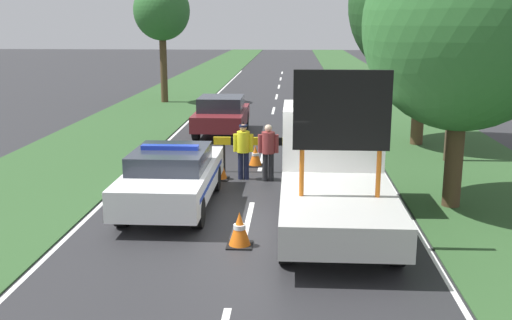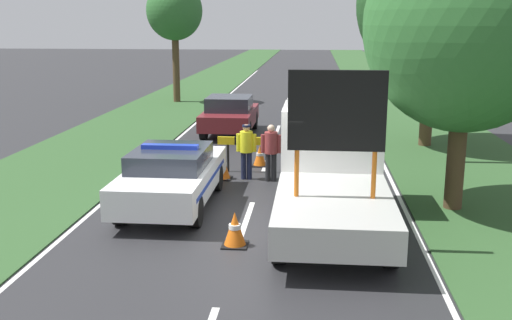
# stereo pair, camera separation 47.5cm
# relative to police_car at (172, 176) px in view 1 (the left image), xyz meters

# --- Properties ---
(ground_plane) EXTENTS (160.00, 160.00, 0.00)m
(ground_plane) POSITION_rel_police_car_xyz_m (1.85, -1.28, -0.75)
(ground_plane) COLOR #28282B
(lane_markings) EXTENTS (7.30, 57.98, 0.01)m
(lane_markings) POSITION_rel_police_car_xyz_m (1.85, 10.53, -0.74)
(lane_markings) COLOR silver
(lane_markings) RESTS_ON ground
(grass_verge_left) EXTENTS (4.66, 120.00, 0.03)m
(grass_verge_left) POSITION_rel_police_car_xyz_m (-4.18, 18.72, -0.73)
(grass_verge_left) COLOR #2D5128
(grass_verge_left) RESTS_ON ground
(grass_verge_right) EXTENTS (4.66, 120.00, 0.03)m
(grass_verge_right) POSITION_rel_police_car_xyz_m (7.88, 18.72, -0.73)
(grass_verge_right) COLOR #2D5128
(grass_verge_right) RESTS_ON ground
(police_car) EXTENTS (1.89, 4.65, 1.52)m
(police_car) POSITION_rel_police_car_xyz_m (0.00, 0.00, 0.00)
(police_car) COLOR white
(police_car) RESTS_ON ground
(work_truck) EXTENTS (2.22, 5.60, 3.43)m
(work_truck) POSITION_rel_police_car_xyz_m (3.70, -0.72, 0.44)
(work_truck) COLOR white
(work_truck) RESTS_ON ground
(road_barrier) EXTENTS (2.97, 0.08, 1.03)m
(road_barrier) POSITION_rel_police_car_xyz_m (2.02, 3.43, 0.11)
(road_barrier) COLOR black
(road_barrier) RESTS_ON ground
(police_officer) EXTENTS (0.55, 0.35, 1.55)m
(police_officer) POSITION_rel_police_car_xyz_m (1.46, 2.64, 0.17)
(police_officer) COLOR #191E38
(police_officer) RESTS_ON ground
(pedestrian_civilian) EXTENTS (0.56, 0.36, 1.57)m
(pedestrian_civilian) POSITION_rel_police_car_xyz_m (2.15, 2.49, 0.17)
(pedestrian_civilian) COLOR #232326
(pedestrian_civilian) RESTS_ON ground
(traffic_cone_near_police) EXTENTS (0.50, 0.50, 0.69)m
(traffic_cone_near_police) POSITION_rel_police_car_xyz_m (1.80, -2.41, -0.41)
(traffic_cone_near_police) COLOR black
(traffic_cone_near_police) RESTS_ON ground
(traffic_cone_centre_front) EXTENTS (0.46, 0.46, 0.63)m
(traffic_cone_centre_front) POSITION_rel_police_car_xyz_m (1.69, 4.22, -0.44)
(traffic_cone_centre_front) COLOR black
(traffic_cone_centre_front) RESTS_ON ground
(traffic_cone_near_truck) EXTENTS (0.52, 0.52, 0.72)m
(traffic_cone_near_truck) POSITION_rel_police_car_xyz_m (0.78, 2.60, -0.39)
(traffic_cone_near_truck) COLOR black
(traffic_cone_near_truck) RESTS_ON ground
(queued_car_wagon_maroon) EXTENTS (1.86, 3.99, 1.48)m
(queued_car_wagon_maroon) POSITION_rel_police_car_xyz_m (0.06, 9.30, 0.02)
(queued_car_wagon_maroon) COLOR maroon
(queued_car_wagon_maroon) RESTS_ON ground
(queued_car_hatch_blue) EXTENTS (1.77, 4.54, 1.59)m
(queued_car_hatch_blue) POSITION_rel_police_car_xyz_m (3.77, 14.63, 0.08)
(queued_car_hatch_blue) COLOR navy
(queued_car_hatch_blue) RESTS_ON ground
(roadside_tree_near_left) EXTENTS (5.13, 5.13, 7.55)m
(roadside_tree_near_left) POSITION_rel_police_car_xyz_m (7.20, 7.75, 4.10)
(roadside_tree_near_left) COLOR #4C3823
(roadside_tree_near_left) RESTS_ON ground
(roadside_tree_near_right) EXTENTS (4.49, 4.49, 6.56)m
(roadside_tree_near_right) POSITION_rel_police_car_xyz_m (6.56, 0.41, 3.44)
(roadside_tree_near_right) COLOR #4C3823
(roadside_tree_near_right) RESTS_ON ground
(roadside_tree_mid_left) EXTENTS (2.93, 2.93, 6.35)m
(roadside_tree_mid_left) POSITION_rel_police_car_xyz_m (-4.10, 18.35, 4.01)
(roadside_tree_mid_left) COLOR #4C3823
(roadside_tree_mid_left) RESTS_ON ground
(utility_pole) EXTENTS (1.20, 0.20, 7.15)m
(utility_pole) POSITION_rel_police_car_xyz_m (7.63, 5.18, 2.94)
(utility_pole) COLOR #473828
(utility_pole) RESTS_ON ground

